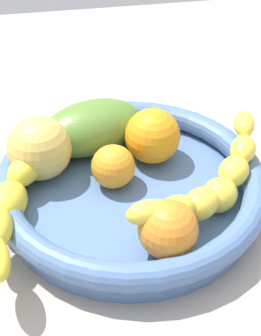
% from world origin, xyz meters
% --- Properties ---
extents(kitchen_counter, '(1.20, 1.20, 0.03)m').
position_xyz_m(kitchen_counter, '(0.00, 0.00, 0.01)').
color(kitchen_counter, '#A0968D').
rests_on(kitchen_counter, ground).
extents(fruit_bowl, '(0.31, 0.31, 0.05)m').
position_xyz_m(fruit_bowl, '(0.00, 0.00, 0.05)').
color(fruit_bowl, '#4C6C9F').
rests_on(fruit_bowl, kitchen_counter).
extents(banana_draped_left, '(0.17, 0.19, 0.06)m').
position_xyz_m(banana_draped_left, '(-0.04, -0.08, 0.08)').
color(banana_draped_left, yellow).
rests_on(banana_draped_left, fruit_bowl).
extents(banana_draped_right, '(0.23, 0.11, 0.05)m').
position_xyz_m(banana_draped_right, '(-0.02, 0.13, 0.08)').
color(banana_draped_right, yellow).
rests_on(banana_draped_right, fruit_bowl).
extents(orange_front, '(0.07, 0.07, 0.07)m').
position_xyz_m(orange_front, '(0.05, -0.04, 0.08)').
color(orange_front, orange).
rests_on(orange_front, fruit_bowl).
extents(orange_mid_left, '(0.06, 0.06, 0.06)m').
position_xyz_m(orange_mid_left, '(-0.10, -0.02, 0.08)').
color(orange_mid_left, orange).
rests_on(orange_mid_left, fruit_bowl).
extents(orange_mid_right, '(0.05, 0.05, 0.05)m').
position_xyz_m(orange_mid_right, '(0.01, 0.02, 0.07)').
color(orange_mid_right, orange).
rests_on(orange_mid_right, fruit_bowl).
extents(apple_yellow, '(0.07, 0.07, 0.07)m').
position_xyz_m(apple_yellow, '(0.05, 0.10, 0.09)').
color(apple_yellow, '#DCBA57').
rests_on(apple_yellow, fruit_bowl).
extents(mango_green, '(0.11, 0.15, 0.06)m').
position_xyz_m(mango_green, '(0.08, 0.03, 0.08)').
color(mango_green, '#557E30').
rests_on(mango_green, fruit_bowl).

